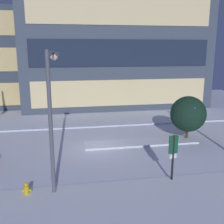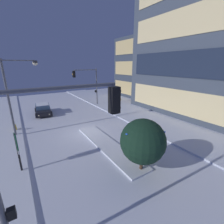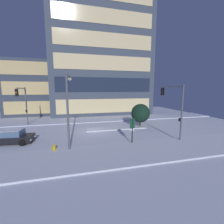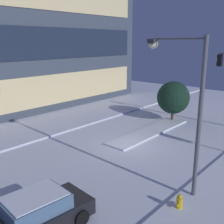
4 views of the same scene
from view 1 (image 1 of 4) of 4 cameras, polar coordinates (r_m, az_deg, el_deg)
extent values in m
plane|color=silver|center=(20.75, -2.98, -7.62)|extent=(52.00, 52.00, 0.00)
cube|color=silver|center=(13.48, 1.63, -19.53)|extent=(52.00, 5.20, 0.14)
cube|color=silver|center=(28.47, -5.04, -1.73)|extent=(52.00, 5.20, 0.14)
cube|color=silver|center=(21.91, 6.06, -6.34)|extent=(9.00, 1.80, 0.14)
cube|color=#F9E09E|center=(32.16, 2.04, 4.05)|extent=(20.73, 0.10, 3.04)
cube|color=#232D42|center=(31.76, 2.11, 12.20)|extent=(20.73, 0.10, 3.04)
cube|color=#F9E09E|center=(32.01, 2.18, 20.39)|extent=(20.73, 0.10, 3.04)
cube|color=#384251|center=(40.25, -22.21, 10.39)|extent=(13.02, 11.07, 12.18)
cylinder|color=#565960|center=(13.63, -12.68, -2.92)|extent=(0.20, 0.20, 7.30)
cylinder|color=#565960|center=(14.43, -12.70, 12.05)|extent=(0.33, 2.64, 0.10)
cube|color=#333338|center=(15.75, -12.06, 11.78)|extent=(0.56, 0.36, 0.20)
sphere|color=#F9E5B2|center=(15.75, -12.04, 11.31)|extent=(0.44, 0.44, 0.44)
cylinder|color=gold|center=(15.02, -17.41, -15.49)|extent=(0.26, 0.26, 0.59)
sphere|color=gold|center=(14.86, -17.50, -14.24)|extent=(0.22, 0.22, 0.22)
cylinder|color=gold|center=(15.04, -18.12, -15.39)|extent=(0.12, 0.10, 0.10)
cylinder|color=gold|center=(14.99, -16.71, -15.38)|extent=(0.12, 0.10, 0.10)
cylinder|color=black|center=(15.71, 12.57, -9.56)|extent=(0.12, 0.12, 2.73)
cube|color=#144C2D|center=(15.41, 12.72, -6.63)|extent=(0.55, 0.14, 1.02)
cube|color=white|center=(15.65, 12.59, -9.02)|extent=(0.44, 0.11, 0.24)
cylinder|color=#473323|center=(23.40, 15.36, -4.44)|extent=(0.22, 0.22, 0.94)
sphere|color=black|center=(22.96, 15.62, -0.39)|extent=(2.89, 2.89, 2.89)
sphere|color=blue|center=(23.24, 12.45, 1.24)|extent=(0.10, 0.10, 0.10)
sphere|color=blue|center=(23.71, 14.34, 2.42)|extent=(0.10, 0.10, 0.10)
sphere|color=blue|center=(24.00, 16.59, 1.93)|extent=(0.10, 0.10, 0.10)
sphere|color=blue|center=(21.67, 16.86, 0.81)|extent=(0.10, 0.10, 0.10)
sphere|color=blue|center=(21.69, 17.01, 0.85)|extent=(0.10, 0.10, 0.10)
camera|label=2|loc=(21.27, 39.80, 8.62)|focal=24.52mm
camera|label=3|loc=(2.05, 174.39, -63.90)|focal=24.28mm
camera|label=4|loc=(14.47, -64.36, 4.62)|focal=43.79mm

